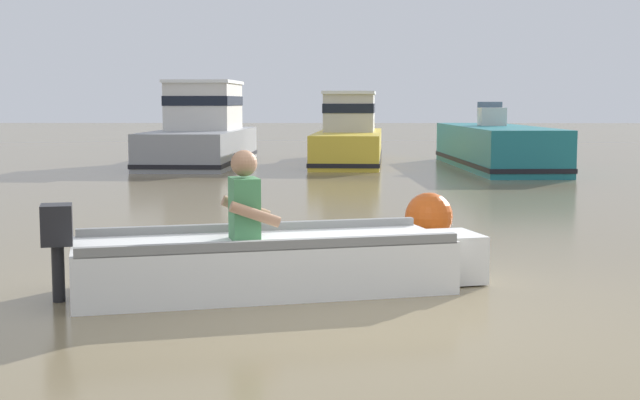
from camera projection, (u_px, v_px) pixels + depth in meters
The scene contains 6 objects.
ground_plane at pixel (375, 316), 6.64m from camera, with size 120.00×120.00×0.00m, color #7A6B4C.
rowboat_with_person at pixel (271, 261), 7.49m from camera, with size 3.69×1.87×1.19m.
moored_boat_grey at pixel (202, 133), 22.74m from camera, with size 2.35×6.27×2.13m.
moored_boat_yellow at pixel (349, 136), 23.24m from camera, with size 2.04×6.32×1.86m.
moored_boat_teal at pixel (496, 148), 21.37m from camera, with size 2.13×6.78×1.58m.
mooring_buoy at pixel (429, 216), 10.22m from camera, with size 0.55×0.55×0.55m, color #E55919.
Camera 1 is at (-0.32, -6.51, 1.59)m, focal length 50.03 mm.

